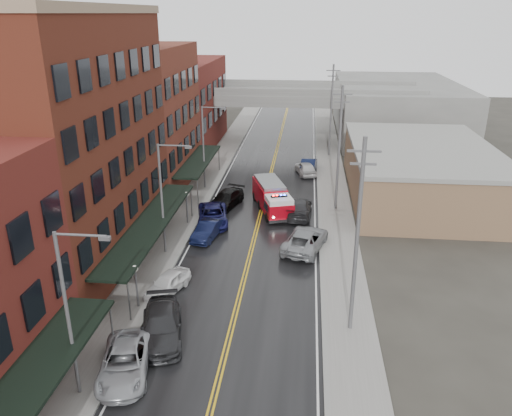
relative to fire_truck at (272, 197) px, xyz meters
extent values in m
cube|color=black|center=(-1.06, -4.01, -1.48)|extent=(11.00, 160.00, 0.02)
cube|color=slate|center=(-8.36, -4.01, -1.41)|extent=(3.00, 160.00, 0.15)
cube|color=slate|center=(6.24, -4.01, -1.41)|extent=(3.00, 160.00, 0.15)
cube|color=gray|center=(-6.71, -4.01, -1.41)|extent=(0.30, 160.00, 0.15)
cube|color=gray|center=(4.59, -4.01, -1.41)|extent=(0.30, 160.00, 0.15)
cube|color=#4E1F14|center=(-14.36, -11.01, 7.51)|extent=(9.00, 20.00, 18.00)
cube|color=maroon|center=(-14.36, 6.49, 6.01)|extent=(9.00, 15.00, 15.00)
cube|color=maroon|center=(-14.36, 23.99, 4.51)|extent=(9.00, 20.00, 12.00)
cube|color=brown|center=(14.94, 5.99, 1.01)|extent=(14.00, 22.00, 5.00)
cube|color=slate|center=(16.94, 35.99, 2.51)|extent=(18.00, 30.00, 8.00)
cube|color=black|center=(-8.56, -30.01, 1.51)|extent=(2.60, 16.00, 0.18)
cylinder|color=slate|center=(-7.41, -22.41, 0.01)|extent=(0.10, 0.10, 3.00)
cube|color=black|center=(-8.56, -11.01, 1.51)|extent=(2.60, 18.00, 0.18)
cylinder|color=slate|center=(-7.41, -19.61, 0.01)|extent=(0.10, 0.10, 3.00)
cylinder|color=slate|center=(-7.41, -2.41, 0.01)|extent=(0.10, 0.10, 3.00)
cube|color=black|center=(-8.56, 6.49, 1.51)|extent=(2.60, 13.00, 0.18)
cylinder|color=slate|center=(-7.41, 0.39, 0.01)|extent=(0.10, 0.10, 3.00)
cylinder|color=slate|center=(-7.41, 12.59, 0.01)|extent=(0.10, 0.10, 3.00)
cylinder|color=#59595B|center=(-7.46, -18.01, -0.09)|extent=(0.14, 0.14, 2.80)
sphere|color=silver|center=(-7.46, -18.01, 1.41)|extent=(0.44, 0.44, 0.44)
cylinder|color=#59595B|center=(-7.46, -4.01, -0.09)|extent=(0.14, 0.14, 2.80)
sphere|color=silver|center=(-7.46, -4.01, 1.41)|extent=(0.44, 0.44, 0.44)
cylinder|color=#59595B|center=(-7.86, -26.01, 3.01)|extent=(0.18, 0.18, 9.00)
cylinder|color=#59595B|center=(-6.66, -26.01, 7.41)|extent=(2.40, 0.12, 0.12)
cube|color=#59595B|center=(-5.56, -26.01, 7.31)|extent=(0.50, 0.22, 0.18)
cylinder|color=#59595B|center=(-7.86, -10.01, 3.01)|extent=(0.18, 0.18, 9.00)
cylinder|color=#59595B|center=(-6.66, -10.01, 7.41)|extent=(2.40, 0.12, 0.12)
cube|color=#59595B|center=(-5.56, -10.01, 7.31)|extent=(0.50, 0.22, 0.18)
cylinder|color=#59595B|center=(-7.86, 5.99, 3.01)|extent=(0.18, 0.18, 9.00)
cylinder|color=#59595B|center=(-6.66, 5.99, 7.41)|extent=(2.40, 0.12, 0.12)
cube|color=#59595B|center=(-5.56, 5.99, 7.31)|extent=(0.50, 0.22, 0.18)
cylinder|color=#59595B|center=(6.14, -19.01, 4.51)|extent=(0.24, 0.24, 12.00)
cube|color=#59595B|center=(6.14, -19.01, 9.71)|extent=(1.80, 0.12, 0.12)
cube|color=#59595B|center=(6.14, -19.01, 9.01)|extent=(1.40, 0.12, 0.12)
cylinder|color=#59595B|center=(6.14, 0.99, 4.51)|extent=(0.24, 0.24, 12.00)
cube|color=#59595B|center=(6.14, 0.99, 9.71)|extent=(1.80, 0.12, 0.12)
cube|color=#59595B|center=(6.14, 0.99, 9.01)|extent=(1.40, 0.12, 0.12)
cylinder|color=#59595B|center=(6.14, 20.99, 4.51)|extent=(0.24, 0.24, 12.00)
cube|color=#59595B|center=(6.14, 20.99, 9.71)|extent=(1.80, 0.12, 0.12)
cube|color=#59595B|center=(6.14, 20.99, 9.01)|extent=(1.40, 0.12, 0.12)
cube|color=slate|center=(-1.06, 27.99, 5.26)|extent=(40.00, 10.00, 1.50)
cube|color=slate|center=(-12.06, 27.99, 1.51)|extent=(1.60, 8.00, 6.00)
cube|color=slate|center=(9.94, 27.99, 1.51)|extent=(1.60, 8.00, 6.00)
cube|color=#A80714|center=(-0.37, 1.13, -0.02)|extent=(3.86, 5.68, 1.99)
cube|color=#A80714|center=(0.77, -2.38, -0.30)|extent=(3.01, 3.07, 1.42)
cube|color=silver|center=(0.77, -2.38, 0.64)|extent=(2.84, 2.85, 0.47)
cube|color=black|center=(0.72, -2.20, -0.02)|extent=(2.73, 2.18, 0.76)
cube|color=slate|center=(-0.37, 1.13, 1.11)|extent=(3.51, 5.24, 0.28)
cube|color=black|center=(0.77, -2.38, 0.95)|extent=(1.52, 0.72, 0.13)
sphere|color=#FF0C0C|center=(0.28, -2.54, 1.03)|extent=(0.19, 0.19, 0.19)
sphere|color=#1933FF|center=(1.27, -2.22, 1.03)|extent=(0.19, 0.19, 0.19)
cylinder|color=black|center=(-0.19, -2.79, -1.01)|extent=(1.00, 0.61, 0.95)
cylinder|color=black|center=(1.79, -2.15, -1.01)|extent=(1.00, 0.61, 0.95)
cylinder|color=black|center=(-1.21, 0.36, -1.01)|extent=(1.00, 0.61, 0.95)
cylinder|color=black|center=(0.77, 1.00, -1.01)|extent=(1.00, 0.61, 0.95)
cylinder|color=black|center=(-1.94, 2.60, -1.01)|extent=(1.00, 0.61, 0.95)
cylinder|color=black|center=(0.04, 3.25, -1.01)|extent=(1.00, 0.61, 0.95)
imported|color=#9B9EA2|center=(-6.06, -24.29, -0.73)|extent=(3.51, 5.79, 1.50)
imported|color=#252628|center=(-5.02, -20.95, -0.66)|extent=(3.64, 6.10, 1.66)
imported|color=white|center=(-6.06, -15.85, -0.79)|extent=(2.88, 4.39, 1.39)
imported|color=black|center=(-5.03, -6.81, -0.76)|extent=(2.38, 4.63, 1.45)
imported|color=#121446|center=(-5.19, -3.62, -0.69)|extent=(3.74, 6.16, 1.60)
imported|color=black|center=(-4.66, 0.79, -0.71)|extent=(3.58, 5.73, 1.55)
imported|color=gray|center=(3.28, -8.09, -0.65)|extent=(4.27, 6.56, 1.68)
imported|color=#262628|center=(2.64, -0.98, -0.66)|extent=(2.60, 5.80, 1.65)
imported|color=beige|center=(3.08, 12.19, -0.69)|extent=(2.97, 5.00, 1.59)
imported|color=black|center=(3.47, 13.79, -0.68)|extent=(2.14, 5.02, 1.61)
camera|label=1|loc=(3.10, -45.09, 16.52)|focal=35.00mm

